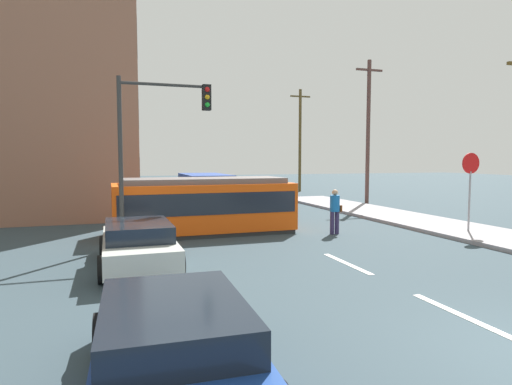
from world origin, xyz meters
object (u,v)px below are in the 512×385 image
Objects in this scene: pedestrian_crossing at (335,209)px; stop_sign at (470,175)px; parked_sedan_mid at (138,243)px; streetcar_tram at (204,205)px; parked_sedan_near at (173,345)px; traffic_light_mast at (157,129)px; utility_pole_mid at (368,130)px; utility_pole_far at (300,139)px; city_bus at (205,187)px.

pedestrian_crossing is 5.10m from stop_sign.
parked_sedan_mid is 12.04m from stop_sign.
streetcar_tram is 1.58× the size of parked_sedan_near.
stop_sign is 11.33m from traffic_light_mast.
parked_sedan_near is at bearing -127.84° from utility_pole_mid.
utility_pole_mid reaches higher than parked_sedan_near.
utility_pole_far reaches higher than parked_sedan_near.
traffic_light_mast is at bearing -124.81° from utility_pole_far.
parked_sedan_near is at bearing -94.27° from traffic_light_mast.
stop_sign is 0.33× the size of utility_pole_far.
streetcar_tram is 0.75× the size of utility_pole_mid.
utility_pole_far reaches higher than traffic_light_mast.
parked_sedan_near is at bearing -102.31° from city_bus.
streetcar_tram reaches higher than city_bus.
parked_sedan_mid is at bearing -107.85° from city_bus.
city_bus is 1.86× the size of stop_sign.
stop_sign reaches higher than city_bus.
city_bus is 0.62× the size of utility_pole_far.
city_bus is 11.78m from pedestrian_crossing.
streetcar_tram is at bearing -123.27° from utility_pole_far.
utility_pole_mid reaches higher than streetcar_tram.
traffic_light_mast is at bearing -146.36° from utility_pole_mid.
streetcar_tram is 14.34m from utility_pole_mid.
stop_sign is (4.67, -1.62, 1.25)m from pedestrian_crossing.
utility_pole_mid reaches higher than parked_sedan_mid.
utility_pole_mid reaches higher than traffic_light_mast.
traffic_light_mast is (-11.09, 1.70, 1.57)m from stop_sign.
traffic_light_mast is 0.62× the size of utility_pole_far.
city_bus is 1.28× the size of parked_sedan_near.
stop_sign is 0.33× the size of utility_pole_mid.
utility_pole_mid is 1.01× the size of utility_pole_far.
parked_sedan_mid is 19.13m from utility_pole_mid.
parked_sedan_near is at bearing -147.03° from stop_sign.
parked_sedan_near is (-4.53, -20.76, -0.45)m from city_bus.
parked_sedan_near is (-2.54, -10.98, -0.46)m from streetcar_tram.
pedestrian_crossing is 11.70m from parked_sedan_near.
pedestrian_crossing is at bearing 52.47° from parked_sedan_near.
streetcar_tram is 9.98m from city_bus.
stop_sign is at bearing 32.97° from parked_sedan_near.
parked_sedan_mid is at bearing 90.76° from parked_sedan_near.
streetcar_tram is 1.53× the size of parked_sedan_mid.
utility_pole_mid is (14.29, 18.40, 3.98)m from parked_sedan_near.
city_bus is 0.61× the size of utility_pole_mid.
utility_pole_mid reaches higher than stop_sign.
traffic_light_mast is at bearing 75.00° from parked_sedan_mid.
stop_sign is at bearing 5.88° from parked_sedan_mid.
utility_pole_mid is at bearing 51.86° from pedestrian_crossing.
utility_pole_far is at bearing 40.21° from city_bus.
utility_pole_far reaches higher than stop_sign.
pedestrian_crossing is (2.59, -11.49, -0.13)m from city_bus.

